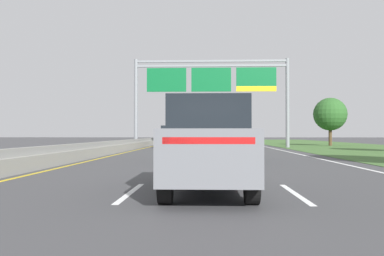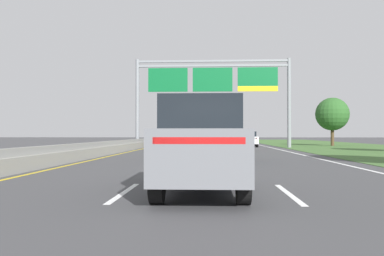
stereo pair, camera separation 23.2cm
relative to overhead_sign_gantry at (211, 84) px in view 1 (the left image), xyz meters
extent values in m
plane|color=#3D3D3F|center=(-0.30, -4.39, -6.16)|extent=(220.00, 220.00, 0.00)
cube|color=white|center=(-2.15, -28.89, -6.16)|extent=(0.14, 3.00, 0.01)
cube|color=white|center=(-2.15, -19.89, -6.16)|extent=(0.14, 3.00, 0.01)
cube|color=white|center=(-2.15, -10.89, -6.16)|extent=(0.14, 3.00, 0.01)
cube|color=white|center=(-2.15, -1.89, -6.16)|extent=(0.14, 3.00, 0.01)
cube|color=white|center=(-2.15, 7.11, -6.16)|extent=(0.14, 3.00, 0.01)
cube|color=white|center=(-2.15, 16.11, -6.16)|extent=(0.14, 3.00, 0.01)
cube|color=white|center=(-2.15, 25.11, -6.16)|extent=(0.14, 3.00, 0.01)
cube|color=white|center=(-2.15, 34.11, -6.16)|extent=(0.14, 3.00, 0.01)
cube|color=white|center=(-2.15, 43.11, -6.16)|extent=(0.14, 3.00, 0.01)
cube|color=white|center=(1.55, -28.89, -6.16)|extent=(0.14, 3.00, 0.01)
cube|color=white|center=(1.55, -19.89, -6.16)|extent=(0.14, 3.00, 0.01)
cube|color=white|center=(1.55, -10.89, -6.16)|extent=(0.14, 3.00, 0.01)
cube|color=white|center=(1.55, -1.89, -6.16)|extent=(0.14, 3.00, 0.01)
cube|color=white|center=(1.55, 7.11, -6.16)|extent=(0.14, 3.00, 0.01)
cube|color=white|center=(1.55, 16.11, -6.16)|extent=(0.14, 3.00, 0.01)
cube|color=white|center=(1.55, 25.11, -6.16)|extent=(0.14, 3.00, 0.01)
cube|color=white|center=(1.55, 34.11, -6.16)|extent=(0.14, 3.00, 0.01)
cube|color=white|center=(1.55, 43.11, -6.16)|extent=(0.14, 3.00, 0.01)
cube|color=white|center=(5.60, -4.39, -6.16)|extent=(0.16, 106.00, 0.01)
cube|color=gold|center=(-6.20, -4.39, -6.16)|extent=(0.16, 106.00, 0.01)
cube|color=#3D602D|center=(13.65, -4.39, -6.15)|extent=(14.00, 110.00, 0.02)
cube|color=gray|center=(-6.90, -4.39, -5.89)|extent=(0.60, 110.00, 0.55)
cube|color=gray|center=(-6.90, -4.39, -5.46)|extent=(0.25, 110.00, 0.30)
cylinder|color=gray|center=(-7.35, 0.08, -1.85)|extent=(0.36, 0.36, 8.62)
cylinder|color=gray|center=(7.35, 0.08, -1.85)|extent=(0.36, 0.36, 8.62)
cube|color=gray|center=(0.00, 0.08, 2.24)|extent=(14.70, 0.24, 0.20)
cube|color=gray|center=(0.00, 0.08, 1.79)|extent=(14.70, 0.24, 0.20)
cube|color=#0C602D|center=(-4.33, -0.10, 0.41)|extent=(3.83, 0.12, 2.31)
cube|color=#0C602D|center=(0.00, -0.10, 0.41)|extent=(3.83, 0.12, 2.31)
cube|color=#0C602D|center=(4.33, -0.10, 0.66)|extent=(3.83, 0.12, 1.81)
cube|color=yellow|center=(4.33, -0.10, -0.50)|extent=(3.83, 0.12, 0.50)
cube|color=#193D23|center=(-0.52, 15.99, -5.24)|extent=(2.11, 5.44, 1.00)
cube|color=black|center=(-0.50, 16.84, -4.35)|extent=(1.76, 1.94, 0.78)
cube|color=#B21414|center=(-0.57, 13.33, -4.94)|extent=(1.68, 0.11, 0.12)
cube|color=#193D23|center=(-0.55, 14.26, -4.64)|extent=(2.04, 1.98, 0.20)
cylinder|color=black|center=(-1.33, 17.84, -5.74)|extent=(0.32, 0.85, 0.84)
cylinder|color=black|center=(0.37, 17.81, -5.74)|extent=(0.32, 0.85, 0.84)
cylinder|color=black|center=(-1.41, 14.17, -5.74)|extent=(0.32, 0.85, 0.84)
cylinder|color=black|center=(0.29, 14.14, -5.74)|extent=(0.32, 0.85, 0.84)
cube|color=#161E47|center=(-0.18, -18.16, -5.26)|extent=(1.99, 4.74, 1.05)
cube|color=black|center=(-0.18, -18.31, -4.39)|extent=(1.69, 3.03, 0.68)
cube|color=#B21414|center=(-0.22, -20.47, -4.94)|extent=(1.60, 0.11, 0.12)
cylinder|color=black|center=(-0.97, -16.55, -5.78)|extent=(0.27, 0.76, 0.76)
cylinder|color=black|center=(0.67, -16.58, -5.78)|extent=(0.27, 0.76, 0.76)
cylinder|color=black|center=(-1.03, -19.74, -5.78)|extent=(0.27, 0.76, 0.76)
cylinder|color=black|center=(0.61, -19.77, -5.78)|extent=(0.27, 0.76, 0.76)
cube|color=#B2B5BA|center=(-3.93, 0.12, -5.26)|extent=(1.98, 4.73, 1.05)
cube|color=black|center=(-3.93, -0.03, -4.39)|extent=(1.69, 3.03, 0.68)
cube|color=#B21414|center=(-3.89, -2.19, -4.94)|extent=(1.60, 0.11, 0.12)
cylinder|color=black|center=(-4.78, 1.70, -5.78)|extent=(0.27, 0.76, 0.76)
cylinder|color=black|center=(-3.14, 1.73, -5.78)|extent=(0.27, 0.76, 0.76)
cylinder|color=black|center=(-4.72, -1.50, -5.78)|extent=(0.27, 0.76, 0.76)
cylinder|color=black|center=(-3.08, -1.47, -5.78)|extent=(0.27, 0.76, 0.76)
cube|color=slate|center=(-0.39, -28.64, -5.26)|extent=(1.91, 4.70, 1.05)
cube|color=black|center=(-0.39, -28.79, -4.39)|extent=(1.64, 3.00, 0.68)
cube|color=#B21414|center=(-0.39, -30.95, -4.94)|extent=(1.60, 0.08, 0.12)
cylinder|color=black|center=(-1.21, -27.04, -5.78)|extent=(0.26, 0.76, 0.76)
cylinder|color=black|center=(0.43, -27.04, -5.78)|extent=(0.26, 0.76, 0.76)
cylinder|color=black|center=(-1.21, -30.24, -5.78)|extent=(0.26, 0.76, 0.76)
cylinder|color=black|center=(0.43, -30.24, -5.78)|extent=(0.26, 0.76, 0.76)
cube|color=maroon|center=(-0.32, -4.01, -5.26)|extent=(2.02, 4.75, 1.05)
cube|color=black|center=(-0.32, -4.16, -4.39)|extent=(1.71, 3.04, 0.68)
cube|color=#B21414|center=(-0.26, -6.32, -4.94)|extent=(1.60, 0.12, 0.12)
cylinder|color=black|center=(-1.18, -2.43, -5.78)|extent=(0.28, 0.77, 0.76)
cylinder|color=black|center=(0.46, -2.39, -5.78)|extent=(0.28, 0.77, 0.76)
cylinder|color=black|center=(-1.10, -5.63, -5.78)|extent=(0.28, 0.77, 0.76)
cylinder|color=black|center=(0.54, -5.58, -5.78)|extent=(0.28, 0.77, 0.76)
cube|color=silver|center=(3.59, 2.34, -5.47)|extent=(1.92, 4.44, 0.72)
cube|color=black|center=(3.59, 2.29, -4.85)|extent=(1.62, 2.33, 0.52)
cube|color=#B21414|center=(3.55, 0.18, -5.26)|extent=(1.53, 0.11, 0.12)
cylinder|color=black|center=(2.83, 3.86, -5.83)|extent=(0.23, 0.66, 0.66)
cylinder|color=black|center=(4.43, 3.82, -5.83)|extent=(0.23, 0.66, 0.66)
cylinder|color=black|center=(2.76, 0.87, -5.83)|extent=(0.23, 0.66, 0.66)
cylinder|color=black|center=(4.36, 0.83, -5.83)|extent=(0.23, 0.66, 0.66)
cylinder|color=#4C3823|center=(13.20, 5.83, -5.13)|extent=(0.36, 0.36, 2.06)
sphere|color=#285623|center=(13.20, 5.83, -2.66)|extent=(3.62, 3.62, 3.62)
camera|label=1|loc=(-0.42, -37.66, -4.82)|focal=36.43mm
camera|label=2|loc=(-0.18, -37.65, -4.82)|focal=36.43mm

